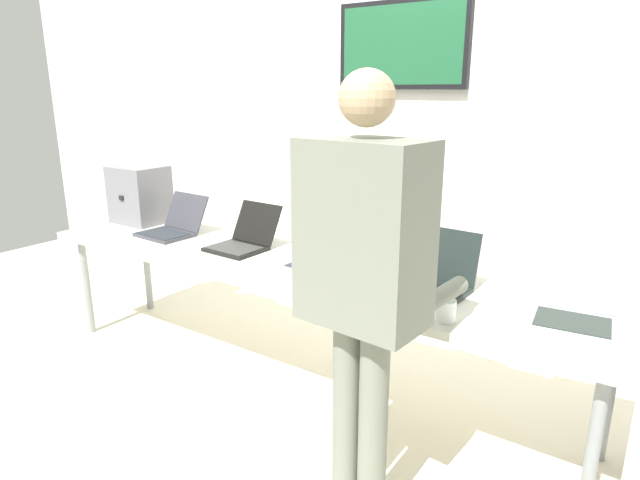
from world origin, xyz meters
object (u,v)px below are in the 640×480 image
(person, at_px, (364,266))
(coffee_mug, at_px, (446,310))
(equipment_box, at_px, (140,194))
(laptop_station_4, at_px, (575,306))
(laptop_station_0, at_px, (173,226))
(workbench, at_px, (291,271))
(laptop_station_3, at_px, (434,276))
(laptop_station_1, at_px, (244,239))
(laptop_station_2, at_px, (328,256))

(person, height_order, coffee_mug, person)
(equipment_box, relative_size, coffee_mug, 4.36)
(person, distance_m, coffee_mug, 0.48)
(laptop_station_4, relative_size, coffee_mug, 4.53)
(equipment_box, xyz_separation_m, coffee_mug, (2.40, -0.40, -0.15))
(laptop_station_0, xyz_separation_m, person, (1.78, -0.67, 0.25))
(equipment_box, xyz_separation_m, person, (2.22, -0.77, 0.11))
(workbench, bearing_deg, coffee_mug, -14.48)
(person, bearing_deg, laptop_station_4, 48.59)
(laptop_station_0, bearing_deg, coffee_mug, -8.73)
(workbench, height_order, laptop_station_3, laptop_station_3)
(laptop_station_1, distance_m, laptop_station_2, 0.59)
(laptop_station_2, bearing_deg, workbench, -162.47)
(equipment_box, bearing_deg, laptop_station_0, -12.88)
(person, bearing_deg, laptop_station_0, 159.37)
(laptop_station_3, bearing_deg, laptop_station_0, -179.58)
(workbench, xyz_separation_m, laptop_station_2, (0.20, 0.06, 0.10))
(workbench, relative_size, laptop_station_3, 9.21)
(laptop_station_1, bearing_deg, workbench, -9.70)
(laptop_station_2, xyz_separation_m, person, (0.60, -0.68, 0.25))
(laptop_station_2, relative_size, person, 0.21)
(workbench, distance_m, person, 1.07)
(laptop_station_1, relative_size, laptop_station_4, 0.95)
(person, bearing_deg, equipment_box, 160.85)
(laptop_station_4, bearing_deg, person, -131.41)
(workbench, relative_size, person, 1.96)
(laptop_station_4, bearing_deg, laptop_station_1, 179.69)
(equipment_box, xyz_separation_m, laptop_station_1, (1.03, -0.08, -0.14))
(laptop_station_0, bearing_deg, workbench, -2.92)
(laptop_station_3, relative_size, laptop_station_4, 0.88)
(laptop_station_2, xyz_separation_m, laptop_station_3, (0.59, 0.00, 0.00))
(workbench, bearing_deg, laptop_station_0, 177.08)
(workbench, xyz_separation_m, laptop_station_3, (0.79, 0.06, 0.11))
(laptop_station_4, bearing_deg, laptop_station_3, 179.52)
(laptop_station_1, xyz_separation_m, coffee_mug, (1.37, -0.32, -0.01))
(workbench, height_order, laptop_station_4, laptop_station_4)
(person, bearing_deg, laptop_station_1, 150.00)
(laptop_station_1, xyz_separation_m, person, (1.19, -0.69, 0.25))
(laptop_station_2, bearing_deg, coffee_mug, -21.97)
(workbench, height_order, laptop_station_2, laptop_station_2)
(laptop_station_3, xyz_separation_m, person, (0.01, -0.68, 0.24))
(laptop_station_0, relative_size, laptop_station_1, 0.99)
(person, bearing_deg, laptop_station_2, 131.30)
(laptop_station_0, distance_m, laptop_station_4, 2.38)
(coffee_mug, bearing_deg, laptop_station_0, 171.27)
(laptop_station_3, bearing_deg, coffee_mug, -60.02)
(workbench, height_order, laptop_station_0, laptop_station_0)
(workbench, distance_m, laptop_station_4, 1.40)
(workbench, bearing_deg, equipment_box, 173.98)
(equipment_box, bearing_deg, laptop_station_4, -1.87)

